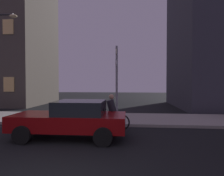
# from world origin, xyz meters

# --- Properties ---
(sidewalk_kerb) EXTENTS (40.00, 3.36, 0.14)m
(sidewalk_kerb) POSITION_xyz_m (0.00, 7.55, 0.07)
(sidewalk_kerb) COLOR #9E9991
(sidewalk_kerb) RESTS_ON ground_plane
(signpost) EXTENTS (0.12, 1.70, 3.90)m
(signpost) POSITION_xyz_m (1.20, 6.74, 2.43)
(signpost) COLOR gray
(signpost) RESTS_ON sidewalk_kerb
(car_near_right) EXTENTS (4.35, 1.93, 1.43)m
(car_near_right) POSITION_xyz_m (-0.33, 3.88, 0.75)
(car_near_right) COLOR maroon
(car_near_right) RESTS_ON ground_plane
(cyclist) EXTENTS (1.81, 0.38, 1.61)m
(cyclist) POSITION_xyz_m (1.02, 5.06, 0.75)
(cyclist) COLOR black
(cyclist) RESTS_ON ground_plane
(building_left_block) EXTENTS (8.55, 7.35, 17.02)m
(building_left_block) POSITION_xyz_m (-10.78, 15.18, 8.51)
(building_left_block) COLOR #4C443D
(building_left_block) RESTS_ON ground_plane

